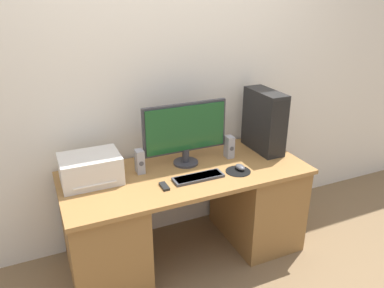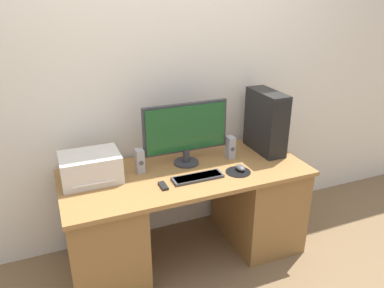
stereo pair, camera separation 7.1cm
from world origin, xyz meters
TOP-DOWN VIEW (x-y plane):
  - ground_plane at (0.00, 0.00)m, footprint 12.00×12.00m
  - wall_back at (0.00, 0.79)m, footprint 6.40×0.05m
  - desk at (0.00, 0.37)m, footprint 1.72×0.74m
  - monitor at (0.05, 0.48)m, footprint 0.62×0.18m
  - keyboard at (0.03, 0.23)m, footprint 0.35×0.11m
  - mousepad at (0.33, 0.21)m, footprint 0.18×0.18m
  - mouse at (0.35, 0.23)m, footprint 0.06×0.09m
  - computer_tower at (0.70, 0.47)m, footprint 0.16×0.39m
  - printer at (-0.63, 0.48)m, footprint 0.38×0.29m
  - speaker_left at (-0.30, 0.48)m, footprint 0.05×0.08m
  - speaker_right at (0.39, 0.45)m, footprint 0.05×0.08m
  - remote_control at (-0.22, 0.21)m, footprint 0.04×0.10m

SIDE VIEW (x-z plane):
  - ground_plane at x=0.00m, z-range 0.00..0.00m
  - desk at x=0.00m, z-range 0.01..0.72m
  - mousepad at x=0.33m, z-range 0.71..0.71m
  - remote_control at x=-0.22m, z-range 0.71..0.73m
  - keyboard at x=0.03m, z-range 0.71..0.73m
  - mouse at x=0.35m, z-range 0.71..0.75m
  - speaker_left at x=-0.30m, z-range 0.71..0.88m
  - speaker_right at x=0.39m, z-range 0.71..0.88m
  - printer at x=-0.63m, z-range 0.71..0.90m
  - computer_tower at x=0.70m, z-range 0.71..1.18m
  - monitor at x=0.05m, z-range 0.74..1.19m
  - wall_back at x=0.00m, z-range 0.00..2.70m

